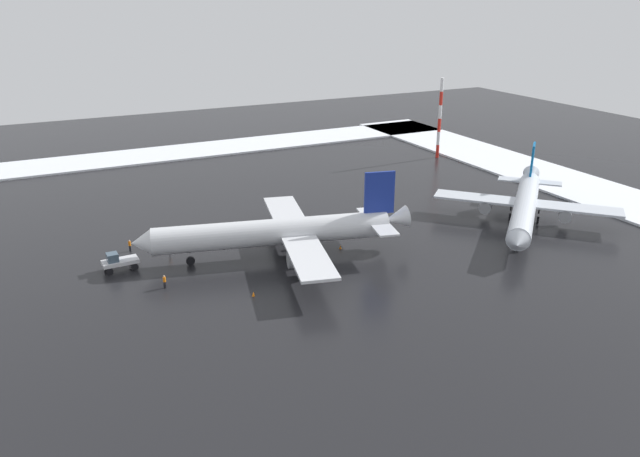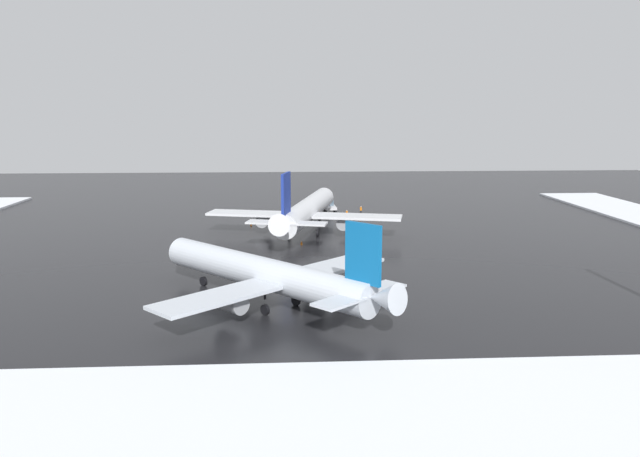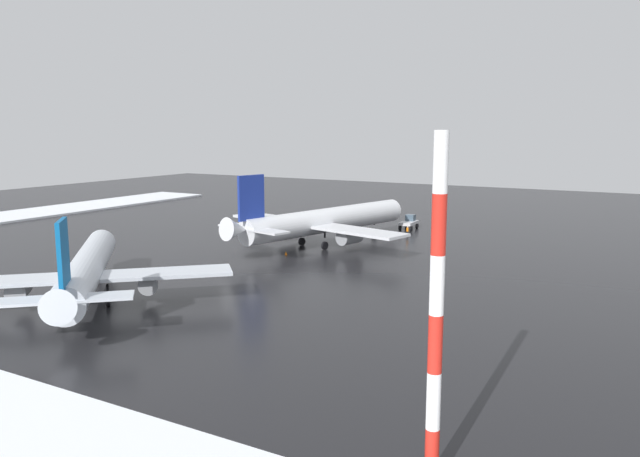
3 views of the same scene
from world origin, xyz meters
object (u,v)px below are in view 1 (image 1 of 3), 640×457
Objects in this scene: ground_crew_beside_wing at (130,245)px; traffic_cone_near_nose at (340,247)px; airplane_distant_tail at (280,232)px; antenna_mast at (440,118)px; ground_crew_by_nose_gear at (169,247)px; traffic_cone_mid_line at (253,294)px; airplane_parked_starboard at (525,205)px; pushback_tug at (118,261)px; ground_crew_near_tug at (164,281)px.

traffic_cone_near_nose is at bearing -53.20° from ground_crew_beside_wing.
airplane_distant_tail is at bearing 83.24° from traffic_cone_near_nose.
antenna_mast reaches higher than traffic_cone_near_nose.
airplane_distant_tail reaches higher than ground_crew_by_nose_gear.
ground_crew_by_nose_gear is 18.56m from traffic_cone_mid_line.
ground_crew_by_nose_gear is (13.57, 52.42, -2.43)m from airplane_parked_starboard.
airplane_distant_tail is 15.92m from ground_crew_by_nose_gear.
ground_crew_beside_wing is (11.35, 18.24, -2.78)m from airplane_distant_tail.
pushback_tug reaches higher than traffic_cone_mid_line.
ground_crew_near_tug is 3.11× the size of traffic_cone_mid_line.
pushback_tug is at bearing -1.06° from airplane_distant_tail.
ground_crew_near_tug is at bearing -46.28° from airplane_parked_starboard.
ground_crew_by_nose_gear is 0.10× the size of antenna_mast.
ground_crew_near_tug is (2.93, 55.58, -2.43)m from airplane_parked_starboard.
ground_crew_beside_wing is at bearing -59.64° from airplane_parked_starboard.
airplane_parked_starboard reaches higher than ground_crew_beside_wing.
ground_crew_beside_wing is at bearing -138.47° from ground_crew_near_tug.
airplane_distant_tail is at bearing -60.50° from ground_crew_beside_wing.
traffic_cone_mid_line is at bearing -91.40° from ground_crew_beside_wing.
pushback_tug is at bearing -141.88° from ground_crew_beside_wing.
airplane_parked_starboard is 50.24× the size of traffic_cone_near_nose.
ground_crew_by_nose_gear is 1.00× the size of ground_crew_beside_wing.
traffic_cone_near_nose is (-36.90, 44.03, -8.41)m from antenna_mast.
pushback_tug reaches higher than ground_crew_by_nose_gear.
airplane_parked_starboard is at bearing -98.36° from traffic_cone_near_nose.
airplane_parked_starboard is at bearing -174.27° from airplane_distant_tail.
traffic_cone_near_nose is at bearing 154.32° from ground_crew_by_nose_gear.
ground_crew_by_nose_gear is 72.31m from antenna_mast.
airplane_parked_starboard is 59.70m from ground_crew_beside_wing.
pushback_tug is at bearing 41.50° from traffic_cone_mid_line.
antenna_mast reaches higher than pushback_tug.
ground_crew_beside_wing is 29.82m from traffic_cone_near_nose.
ground_crew_near_tug is at bearing 93.35° from traffic_cone_near_nose.
airplane_parked_starboard is at bearing 121.70° from ground_crew_near_tug.
antenna_mast is 31.57× the size of traffic_cone_near_nose.
airplane_distant_tail is at bearing 145.54° from ground_crew_by_nose_gear.
airplane_parked_starboard reaches higher than ground_crew_near_tug.
airplane_parked_starboard is at bearing 161.40° from antenna_mast.
airplane_parked_starboard is 16.16× the size of ground_crew_near_tug.
airplane_distant_tail is 22.13× the size of ground_crew_near_tug.
pushback_tug is (10.96, 59.76, -2.12)m from airplane_parked_starboard.
traffic_cone_mid_line is (-6.94, -9.06, -0.70)m from ground_crew_near_tug.
ground_crew_beside_wing is (3.25, 4.82, 0.00)m from ground_crew_by_nose_gear.
pushback_tug is 7.80m from ground_crew_by_nose_gear.
ground_crew_by_nose_gear is at bearing 67.69° from traffic_cone_near_nose.
airplane_parked_starboard is 60.79m from pushback_tug.
pushback_tug is 8.52× the size of traffic_cone_near_nose.
ground_crew_beside_wing is 3.11× the size of traffic_cone_mid_line.
antenna_mast is at bearing -132.15° from airplane_distant_tail.
antenna_mast is at bearing -9.61° from ground_crew_beside_wing.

